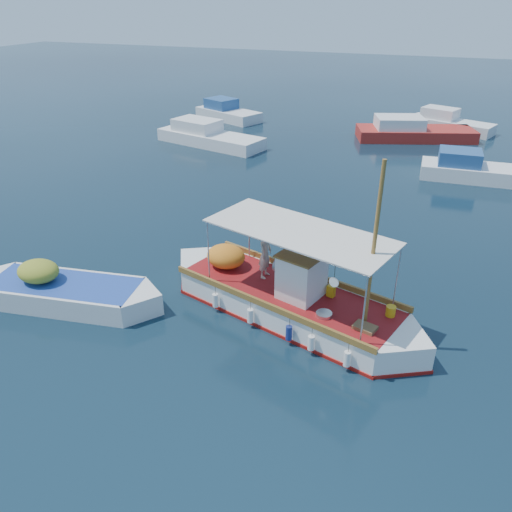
% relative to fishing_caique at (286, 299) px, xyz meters
% --- Properties ---
extents(ground, '(160.00, 160.00, 0.00)m').
position_rel_fishing_caique_xyz_m(ground, '(-0.52, 0.08, -0.52)').
color(ground, black).
rests_on(ground, ground).
extents(fishing_caique, '(9.30, 4.56, 5.92)m').
position_rel_fishing_caique_xyz_m(fishing_caique, '(0.00, 0.00, 0.00)').
color(fishing_caique, white).
rests_on(fishing_caique, ground).
extents(dinghy, '(6.92, 2.70, 1.71)m').
position_rel_fishing_caique_xyz_m(dinghy, '(-7.23, -2.08, -0.16)').
color(dinghy, white).
rests_on(dinghy, ground).
extents(bg_boat_nw, '(8.16, 4.22, 1.80)m').
position_rel_fishing_caique_xyz_m(bg_boat_nw, '(-11.41, 17.84, -0.03)').
color(bg_boat_nw, silver).
rests_on(bg_boat_nw, ground).
extents(bg_boat_n, '(8.62, 5.25, 1.80)m').
position_rel_fishing_caique_xyz_m(bg_boat_n, '(1.72, 24.21, -0.03)').
color(bg_boat_n, '#A7231B').
rests_on(bg_boat_n, ground).
extents(bg_boat_ne, '(5.72, 2.45, 1.80)m').
position_rel_fishing_caique_xyz_m(bg_boat_ne, '(5.63, 16.44, -0.03)').
color(bg_boat_ne, silver).
rests_on(bg_boat_ne, ground).
extents(bg_boat_far_w, '(6.17, 4.38, 1.80)m').
position_rel_fishing_caique_xyz_m(bg_boat_far_w, '(-13.28, 25.44, -0.03)').
color(bg_boat_far_w, silver).
rests_on(bg_boat_far_w, ground).
extents(bg_boat_far_n, '(6.55, 4.07, 1.80)m').
position_rel_fishing_caique_xyz_m(bg_boat_far_n, '(4.05, 27.94, -0.03)').
color(bg_boat_far_n, silver).
rests_on(bg_boat_far_n, ground).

